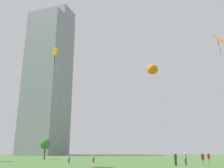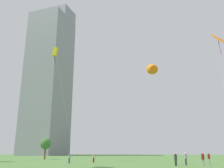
{
  "view_description": "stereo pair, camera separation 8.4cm",
  "coord_description": "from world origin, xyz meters",
  "px_view_note": "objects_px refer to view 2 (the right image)",
  "views": [
    {
      "loc": [
        1.65,
        -19.1,
        1.86
      ],
      "look_at": [
        -2.06,
        11.32,
        10.47
      ],
      "focal_mm": 38.58,
      "sensor_mm": 36.0,
      "label": 1
    },
    {
      "loc": [
        1.73,
        -19.09,
        1.86
      ],
      "look_at": [
        -2.06,
        11.32,
        10.47
      ],
      "focal_mm": 38.58,
      "sensor_mm": 36.0,
      "label": 2
    }
  ],
  "objects_px": {
    "person_standing_4": "(186,158)",
    "person_standing_5": "(176,158)",
    "kite_flying_3": "(219,39)",
    "distant_highrise_1": "(49,82)",
    "person_standing_2": "(69,158)",
    "kite_flying_1": "(55,52)",
    "kite_flying_2": "(152,67)",
    "person_standing_0": "(94,157)",
    "person_standing_1": "(209,158)",
    "park_tree_0": "(46,144)",
    "person_standing_3": "(203,158)",
    "distant_highrise_0": "(52,78)"
  },
  "relations": [
    {
      "from": "kite_flying_1",
      "to": "distant_highrise_0",
      "type": "relative_size",
      "value": 0.23
    },
    {
      "from": "distant_highrise_1",
      "to": "person_standing_0",
      "type": "bearing_deg",
      "value": -51.84
    },
    {
      "from": "distant_highrise_1",
      "to": "kite_flying_1",
      "type": "bearing_deg",
      "value": -57.03
    },
    {
      "from": "kite_flying_1",
      "to": "park_tree_0",
      "type": "relative_size",
      "value": 4.62
    },
    {
      "from": "person_standing_1",
      "to": "person_standing_5",
      "type": "xyz_separation_m",
      "value": [
        -5.51,
        -4.63,
        0.04
      ]
    },
    {
      "from": "kite_flying_3",
      "to": "person_standing_5",
      "type": "bearing_deg",
      "value": -139.12
    },
    {
      "from": "person_standing_5",
      "to": "kite_flying_3",
      "type": "bearing_deg",
      "value": -159.09
    },
    {
      "from": "person_standing_3",
      "to": "distant_highrise_0",
      "type": "distance_m",
      "value": 146.07
    },
    {
      "from": "kite_flying_3",
      "to": "person_standing_2",
      "type": "bearing_deg",
      "value": -170.16
    },
    {
      "from": "kite_flying_2",
      "to": "distant_highrise_1",
      "type": "relative_size",
      "value": 0.15
    },
    {
      "from": "kite_flying_2",
      "to": "kite_flying_3",
      "type": "xyz_separation_m",
      "value": [
        13.8,
        19.09,
        11.85
      ]
    },
    {
      "from": "person_standing_3",
      "to": "kite_flying_3",
      "type": "height_order",
      "value": "kite_flying_3"
    },
    {
      "from": "distant_highrise_1",
      "to": "kite_flying_2",
      "type": "bearing_deg",
      "value": -51.73
    },
    {
      "from": "person_standing_4",
      "to": "park_tree_0",
      "type": "bearing_deg",
      "value": -144.11
    },
    {
      "from": "kite_flying_3",
      "to": "kite_flying_2",
      "type": "bearing_deg",
      "value": -125.86
    },
    {
      "from": "person_standing_2",
      "to": "distant_highrise_1",
      "type": "distance_m",
      "value": 92.74
    },
    {
      "from": "person_standing_1",
      "to": "kite_flying_3",
      "type": "distance_m",
      "value": 22.73
    },
    {
      "from": "person_standing_5",
      "to": "person_standing_0",
      "type": "bearing_deg",
      "value": -52.43
    },
    {
      "from": "person_standing_4",
      "to": "person_standing_5",
      "type": "bearing_deg",
      "value": -59.09
    },
    {
      "from": "person_standing_5",
      "to": "person_standing_3",
      "type": "bearing_deg",
      "value": 162.72
    },
    {
      "from": "person_standing_4",
      "to": "kite_flying_3",
      "type": "xyz_separation_m",
      "value": [
        9.13,
        7.41,
        21.55
      ]
    },
    {
      "from": "kite_flying_2",
      "to": "distant_highrise_0",
      "type": "distance_m",
      "value": 148.4
    },
    {
      "from": "park_tree_0",
      "to": "person_standing_0",
      "type": "bearing_deg",
      "value": -44.87
    },
    {
      "from": "kite_flying_2",
      "to": "kite_flying_3",
      "type": "height_order",
      "value": "kite_flying_3"
    },
    {
      "from": "person_standing_4",
      "to": "distant_highrise_0",
      "type": "distance_m",
      "value": 143.73
    },
    {
      "from": "kite_flying_2",
      "to": "distant_highrise_0",
      "type": "relative_size",
      "value": 0.11
    },
    {
      "from": "person_standing_3",
      "to": "kite_flying_1",
      "type": "xyz_separation_m",
      "value": [
        -26.0,
        10.97,
        21.44
      ]
    },
    {
      "from": "person_standing_4",
      "to": "person_standing_5",
      "type": "distance_m",
      "value": 2.52
    },
    {
      "from": "person_standing_4",
      "to": "kite_flying_2",
      "type": "height_order",
      "value": "kite_flying_2"
    },
    {
      "from": "person_standing_0",
      "to": "person_standing_2",
      "type": "height_order",
      "value": "person_standing_2"
    },
    {
      "from": "person_standing_2",
      "to": "person_standing_3",
      "type": "height_order",
      "value": "person_standing_3"
    },
    {
      "from": "kite_flying_1",
      "to": "distant_highrise_0",
      "type": "height_order",
      "value": "distant_highrise_0"
    },
    {
      "from": "kite_flying_1",
      "to": "kite_flying_3",
      "type": "distance_m",
      "value": 33.22
    },
    {
      "from": "person_standing_2",
      "to": "person_standing_5",
      "type": "relative_size",
      "value": 0.92
    },
    {
      "from": "person_standing_2",
      "to": "person_standing_4",
      "type": "bearing_deg",
      "value": -155.45
    },
    {
      "from": "kite_flying_1",
      "to": "kite_flying_2",
      "type": "bearing_deg",
      "value": -47.17
    },
    {
      "from": "person_standing_4",
      "to": "distant_highrise_1",
      "type": "xyz_separation_m",
      "value": [
        -54.2,
        79.92,
        36.26
      ]
    },
    {
      "from": "person_standing_5",
      "to": "kite_flying_3",
      "type": "height_order",
      "value": "kite_flying_3"
    },
    {
      "from": "person_standing_0",
      "to": "kite_flying_1",
      "type": "xyz_separation_m",
      "value": [
        -9.46,
        2.91,
        21.53
      ]
    },
    {
      "from": "kite_flying_3",
      "to": "distant_highrise_0",
      "type": "distance_m",
      "value": 136.36
    },
    {
      "from": "person_standing_4",
      "to": "kite_flying_1",
      "type": "distance_m",
      "value": 33.49
    },
    {
      "from": "kite_flying_3",
      "to": "person_standing_4",
      "type": "bearing_deg",
      "value": -140.93
    },
    {
      "from": "person_standing_1",
      "to": "person_standing_4",
      "type": "distance_m",
      "value": 4.72
    },
    {
      "from": "person_standing_3",
      "to": "distant_highrise_1",
      "type": "height_order",
      "value": "distant_highrise_1"
    },
    {
      "from": "kite_flying_3",
      "to": "distant_highrise_1",
      "type": "distance_m",
      "value": 97.39
    },
    {
      "from": "person_standing_1",
      "to": "distant_highrise_0",
      "type": "xyz_separation_m",
      "value": [
        -71.34,
        113.77,
        50.42
      ]
    },
    {
      "from": "kite_flying_2",
      "to": "person_standing_2",
      "type": "bearing_deg",
      "value": 132.52
    },
    {
      "from": "kite_flying_1",
      "to": "distant_highrise_0",
      "type": "xyz_separation_m",
      "value": [
        -43.44,
        107.26,
        28.93
      ]
    },
    {
      "from": "kite_flying_1",
      "to": "kite_flying_3",
      "type": "bearing_deg",
      "value": -3.12
    },
    {
      "from": "person_standing_2",
      "to": "kite_flying_2",
      "type": "distance_m",
      "value": 21.86
    }
  ]
}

